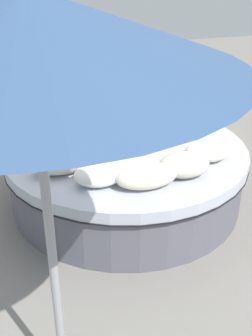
% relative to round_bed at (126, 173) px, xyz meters
% --- Properties ---
extents(ground_plane, '(16.00, 16.00, 0.00)m').
position_rel_round_bed_xyz_m(ground_plane, '(0.00, 0.00, -0.32)').
color(ground_plane, gray).
extents(round_bed, '(2.50, 2.50, 0.63)m').
position_rel_round_bed_xyz_m(round_bed, '(0.00, 0.00, 0.00)').
color(round_bed, '#595966').
rests_on(round_bed, ground_plane).
extents(throw_pillow_0, '(0.55, 0.29, 0.21)m').
position_rel_round_bed_xyz_m(throw_pillow_0, '(-0.72, -0.38, 0.41)').
color(throw_pillow_0, silver).
rests_on(throw_pillow_0, round_bed).
extents(throw_pillow_1, '(0.44, 0.34, 0.18)m').
position_rel_round_bed_xyz_m(throw_pillow_1, '(-0.44, -0.67, 0.40)').
color(throw_pillow_1, white).
rests_on(throw_pillow_1, round_bed).
extents(throw_pillow_2, '(0.55, 0.29, 0.21)m').
position_rel_round_bed_xyz_m(throw_pillow_2, '(-0.07, -0.84, 0.41)').
color(throw_pillow_2, beige).
rests_on(throw_pillow_2, round_bed).
extents(throw_pillow_3, '(0.47, 0.37, 0.20)m').
position_rel_round_bed_xyz_m(throw_pillow_3, '(0.33, -0.72, 0.41)').
color(throw_pillow_3, beige).
rests_on(throw_pillow_3, round_bed).
extents(throw_pillow_4, '(0.43, 0.36, 0.17)m').
position_rel_round_bed_xyz_m(throw_pillow_4, '(0.67, -0.50, 0.40)').
color(throw_pillow_4, beige).
rests_on(throw_pillow_4, round_bed).
extents(patio_chair, '(0.70, 0.69, 0.98)m').
position_rel_round_bed_xyz_m(patio_chair, '(0.71, 2.39, 0.24)').
color(patio_chair, '#333338').
rests_on(patio_chair, ground_plane).
extents(patio_umbrella, '(1.83, 1.83, 2.34)m').
position_rel_round_bed_xyz_m(patio_umbrella, '(-1.01, -2.02, 1.82)').
color(patio_umbrella, '#262628').
rests_on(patio_umbrella, ground_plane).
extents(side_table, '(0.44, 0.44, 0.50)m').
position_rel_round_bed_xyz_m(side_table, '(1.68, 1.86, -0.07)').
color(side_table, '#997A56').
rests_on(side_table, ground_plane).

